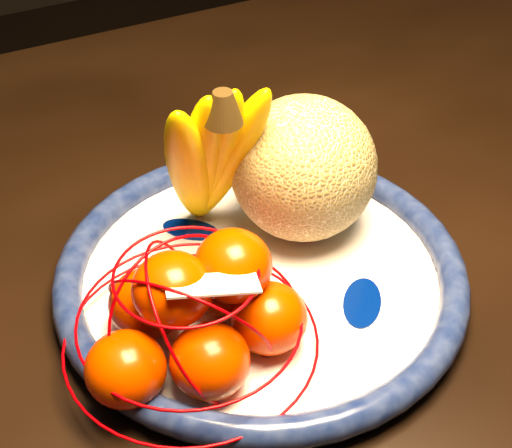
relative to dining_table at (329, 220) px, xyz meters
name	(u,v)px	position (x,y,z in m)	size (l,w,h in m)	color
dining_table	(329,220)	(0.00, 0.00, 0.00)	(1.48, 0.89, 0.74)	black
fruit_bowl	(261,275)	(-0.16, -0.13, 0.09)	(0.38, 0.38, 0.03)	white
cantaloupe	(304,168)	(-0.09, -0.09, 0.16)	(0.14, 0.14, 0.14)	olive
banana_bunch	(209,153)	(-0.18, -0.06, 0.19)	(0.13, 0.12, 0.20)	#FBCB00
mandarin_bag	(196,314)	(-0.25, -0.19, 0.13)	(0.25, 0.25, 0.13)	#F23100
price_tag	(212,285)	(-0.25, -0.21, 0.19)	(0.07, 0.03, 0.00)	white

